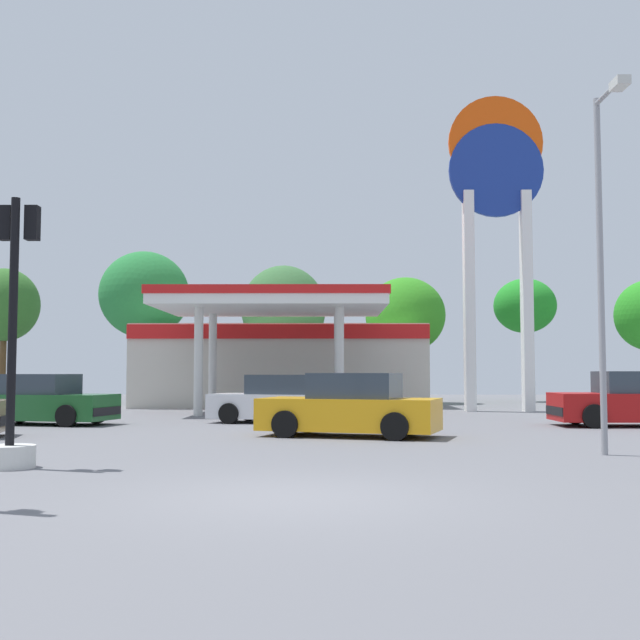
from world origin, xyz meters
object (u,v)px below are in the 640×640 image
Objects in this scene: station_pole_sign at (497,211)px; car_0 at (279,401)px; tree_1 at (144,295)px; corner_streetlamp at (604,236)px; tree_3 at (405,315)px; traffic_signal_1 at (12,386)px; tree_4 at (525,306)px; tree_0 at (4,305)px; car_3 at (632,401)px; tree_2 at (284,310)px; car_1 at (350,408)px; car_2 at (42,402)px.

station_pole_sign is 13.16m from car_0.
tree_1 is 28.06m from corner_streetlamp.
station_pole_sign is at bearing -25.54° from tree_1.
tree_3 reaches higher than car_0.
traffic_signal_1 is 0.68× the size of tree_4.
tree_4 is 27.30m from corner_streetlamp.
tree_4 is (27.38, 0.07, -0.07)m from tree_0.
car_3 is 19.26m from tree_4.
car_1 is at bearing -82.58° from tree_2.
tree_1 reaches higher than traffic_signal_1.
traffic_signal_1 is (3.28, -10.50, 0.63)m from car_2.
tree_2 is 1.12× the size of tree_3.
tree_1 is 1.07× the size of tree_2.
tree_2 is 6.22m from tree_3.
traffic_signal_1 is at bearing -122.68° from station_pole_sign.
tree_1 is at bearing -172.43° from tree_4.
car_0 is 21.44m from tree_4.
car_1 is (2.00, -5.03, 0.02)m from car_0.
tree_3 reaches higher than car_3.
tree_0 reaches higher than tree_2.
tree_2 is at bearing 121.72° from car_3.
tree_4 is at bearing 7.57° from tree_1.
car_0 is 11.87m from traffic_signal_1.
traffic_signal_1 is at bearing -118.40° from tree_4.
tree_0 is at bearing 144.04° from car_3.
car_0 is at bearing 72.12° from traffic_signal_1.
tree_3 is 0.97× the size of tree_4.
tree_3 is at bearing 71.33° from traffic_signal_1.
tree_4 is at bearing 4.76° from tree_2.
tree_2 is at bearing 97.42° from car_1.
car_2 is 20.48m from tree_0.
corner_streetlamp is (14.17, -24.19, -1.29)m from tree_1.
tree_0 is (-15.55, 17.28, 4.40)m from car_0.
car_3 is 24.39m from tree_1.
car_2 is at bearing -152.19° from station_pole_sign.
tree_4 is (11.84, 17.35, 4.34)m from car_0.
tree_2 is (-2.78, 21.32, 4.06)m from car_1.
corner_streetlamp is (13.51, -8.65, 3.40)m from car_2.
car_0 is 1.00× the size of car_3.
tree_0 reaches higher than car_1.
car_2 is 0.63× the size of tree_0.
tree_2 reaches higher than corner_streetlamp.
tree_3 is at bearing 92.82° from corner_streetlamp.
tree_4 is 0.96× the size of corner_streetlamp.
car_1 is 1.03× the size of car_2.
tree_4 is at bearing 66.26° from car_1.
car_2 is 0.65× the size of corner_streetlamp.
tree_3 is 0.93× the size of corner_streetlamp.
car_0 is at bearing 172.39° from car_3.
corner_streetlamp is at bearing -95.62° from station_pole_sign.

